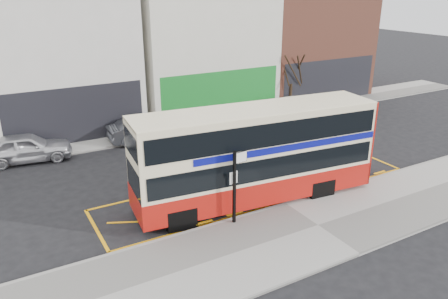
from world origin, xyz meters
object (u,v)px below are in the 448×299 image
car_silver (27,148)px  street_tree_right (292,61)px  bus_stop_post (236,180)px  car_white (295,106)px  double_decker_bus (257,154)px  car_grey (145,129)px

car_silver → street_tree_right: bearing=-76.9°
bus_stop_post → car_white: size_ratio=0.65×
car_silver → bus_stop_post: bearing=-141.8°
double_decker_bus → bus_stop_post: 2.15m
double_decker_bus → street_tree_right: 14.23m
double_decker_bus → car_grey: size_ratio=2.41×
car_white → bus_stop_post: bearing=129.3°
car_silver → double_decker_bus: bearing=-131.4°
car_white → car_silver: bearing=85.7°
car_grey → street_tree_right: bearing=-81.8°
car_white → double_decker_bus: bearing=130.4°
car_silver → street_tree_right: street_tree_right is taller
double_decker_bus → car_silver: size_ratio=2.36×
double_decker_bus → car_grey: double_decker_bus is taller
double_decker_bus → street_tree_right: street_tree_right is taller
bus_stop_post → car_silver: 11.93m
street_tree_right → bus_stop_post: bearing=-134.5°
car_white → street_tree_right: bearing=-26.3°
bus_stop_post → car_grey: 10.46m
double_decker_bus → car_white: (9.17, 9.07, -1.43)m
car_silver → street_tree_right: size_ratio=0.85×
car_silver → car_grey: size_ratio=1.02×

